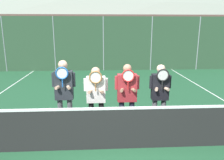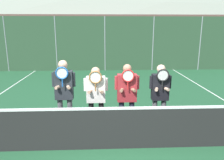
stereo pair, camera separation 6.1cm
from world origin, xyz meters
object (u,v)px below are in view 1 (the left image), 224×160
(player_center_left, at_px, (96,94))
(car_left_of_center, at_px, (110,51))
(player_center_right, at_px, (127,93))
(car_center, at_px, (174,51))
(player_rightmost, at_px, (160,92))
(car_far_left, at_px, (39,53))
(player_leftmost, at_px, (64,91))

(player_center_left, bearing_deg, car_left_of_center, 85.47)
(player_center_right, distance_m, car_left_of_center, 10.81)
(player_center_right, height_order, car_center, car_center)
(player_rightmost, relative_size, car_center, 0.42)
(player_center_left, relative_size, car_far_left, 0.36)
(player_leftmost, distance_m, car_far_left, 10.91)
(player_leftmost, relative_size, car_left_of_center, 0.46)
(player_leftmost, bearing_deg, player_center_left, -0.99)
(player_center_right, relative_size, car_left_of_center, 0.43)
(player_center_left, relative_size, car_left_of_center, 0.41)
(car_far_left, relative_size, car_center, 1.12)
(car_far_left, bearing_deg, player_rightmost, -60.74)
(player_center_left, relative_size, player_center_right, 0.95)
(player_center_right, bearing_deg, player_center_left, 173.15)
(car_far_left, distance_m, car_left_of_center, 5.03)
(player_leftmost, xyz_separation_m, car_far_left, (-3.39, 10.37, -0.22))
(player_center_right, height_order, car_far_left, player_center_right)
(player_center_right, xyz_separation_m, car_left_of_center, (0.08, 10.81, -0.15))
(player_rightmost, bearing_deg, car_center, 69.55)
(player_center_right, height_order, player_rightmost, player_center_right)
(player_leftmost, height_order, car_far_left, player_leftmost)
(car_left_of_center, xyz_separation_m, car_center, (4.76, 0.01, 0.01))
(player_center_left, distance_m, player_rightmost, 1.63)
(car_center, bearing_deg, player_center_right, -114.14)
(player_leftmost, xyz_separation_m, player_center_right, (1.55, -0.11, -0.05))
(player_leftmost, bearing_deg, car_center, 59.15)
(player_center_left, relative_size, player_rightmost, 0.98)
(player_rightmost, bearing_deg, player_center_left, -178.79)
(car_left_of_center, bearing_deg, player_center_left, -94.53)
(player_center_right, bearing_deg, car_left_of_center, 89.56)
(player_center_right, bearing_deg, player_leftmost, 176.11)
(player_rightmost, xyz_separation_m, car_center, (3.99, 10.69, -0.12))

